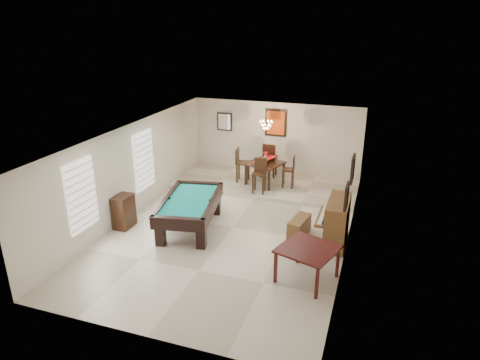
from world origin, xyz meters
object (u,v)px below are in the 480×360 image
Objects in this scene: apothecary_chest at (124,211)px; dining_chair_west at (243,165)px; pool_table at (190,214)px; dining_chair_south at (259,176)px; upright_piano at (332,221)px; flower_vase at (265,155)px; dining_chair_east at (288,172)px; square_table at (307,264)px; dining_table at (265,171)px; piano_bench at (299,227)px; dining_chair_north at (270,160)px; chandelier at (266,122)px.

apothecary_chest is 4.51m from dining_chair_west.
pool_table is 2.28× the size of dining_chair_south.
upright_piano reaches higher than pool_table.
pool_table is at bearing 168.80° from dining_chair_west.
dining_chair_east is (0.80, -0.04, -0.48)m from flower_vase.
square_table is at bearing -98.12° from upright_piano.
dining_chair_west reaches higher than dining_chair_south.
dining_chair_west is at bearing -177.95° from dining_table.
apothecary_chest is 0.79× the size of dining_chair_west.
piano_bench is at bearing -56.63° from dining_chair_south.
flower_vase is 0.26× the size of dining_chair_east.
piano_bench is 3.32× the size of flower_vase.
chandelier is (0.03, -0.71, 1.48)m from dining_chair_north.
apothecary_chest is at bearing -170.18° from upright_piano.
dining_chair_south is at bearing 137.78° from upright_piano.
pool_table is 3.77m from flower_vase.
dining_chair_north is (-0.07, 1.56, 0.05)m from dining_chair_south.
dining_chair_north reaches higher than apothecary_chest.
dining_chair_north is at bearing 92.40° from flower_vase.
chandelier is at bearing 129.29° from upright_piano.
dining_chair_south is (0.03, -0.80, -0.44)m from flower_vase.
apothecary_chest is (-1.73, -0.49, 0.04)m from pool_table.
apothecary_chest is at bearing 58.96° from dining_chair_north.
apothecary_chest is 0.75× the size of dining_chair_north.
apothecary_chest is 1.50× the size of chandelier.
apothecary_chest is (-5.37, -0.93, -0.13)m from upright_piano.
flower_vase reaches higher than upright_piano.
dining_chair_south is at bearing 127.74° from piano_bench.
chandelier is at bearing -104.50° from dining_chair_east.
piano_bench is 4.24m from dining_chair_north.
dining_chair_west is (-0.79, 0.77, 0.03)m from dining_chair_south.
chandelier is at bearing 62.75° from pool_table.
dining_chair_west is 1.69m from chandelier.
chandelier is at bearing 88.31° from dining_chair_south.
piano_bench is at bearing -0.80° from pool_table.
upright_piano is 1.27× the size of dining_chair_south.
square_table is 4.16× the size of flower_vase.
upright_piano reaches higher than dining_table.
dining_chair_north is at bearing 65.65° from pool_table.
piano_bench is 0.87× the size of dining_chair_east.
pool_table is at bearing 15.87° from apothecary_chest.
apothecary_chest is at bearing 146.91° from dining_chair_west.
dining_chair_east is (3.58, 4.01, 0.18)m from apothecary_chest.
dining_table is (2.79, 4.04, 0.10)m from apothecary_chest.
chandelier is at bearing 95.12° from flower_vase.
dining_table is 0.91× the size of dining_chair_west.
dining_chair_east is at bearing -6.71° from chandelier.
upright_piano is 1.54× the size of apothecary_chest.
chandelier reaches higher than piano_bench.
dining_table reaches higher than piano_bench.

